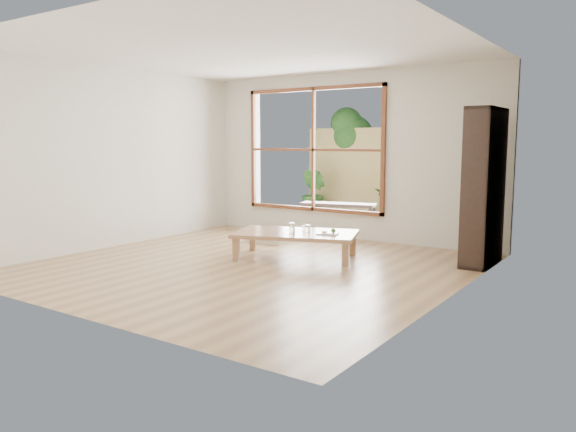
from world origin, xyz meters
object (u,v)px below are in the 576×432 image
low_table (296,235)px  food_tray (329,233)px  garden_bench (338,206)px  bookshelf (484,187)px

low_table → food_tray: (0.45, 0.08, 0.06)m
food_tray → garden_bench: 2.88m
bookshelf → food_tray: bearing=-152.1°
bookshelf → garden_bench: bearing=150.7°
low_table → garden_bench: garden_bench is taller
bookshelf → garden_bench: bookshelf is taller
bookshelf → garden_bench: (-2.98, 1.67, -0.59)m
low_table → food_tray: bearing=-11.1°
bookshelf → garden_bench: size_ratio=1.41×
food_tray → low_table: bearing=178.2°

